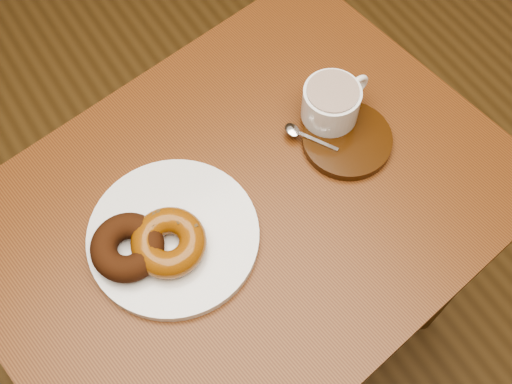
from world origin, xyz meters
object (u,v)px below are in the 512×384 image
cafe_table (246,236)px  coffee_cup (332,102)px  donut_plate (173,236)px  saucer (347,140)px

cafe_table → coffee_cup: (0.20, 0.06, 0.17)m
donut_plate → saucer: size_ratio=1.77×
cafe_table → coffee_cup: 0.27m
coffee_cup → donut_plate: bearing=-175.1°
donut_plate → coffee_cup: coffee_cup is taller
donut_plate → saucer: (0.31, -0.01, -0.00)m
cafe_table → saucer: size_ratio=6.18×
cafe_table → donut_plate: 0.17m
saucer → cafe_table: bearing=-178.7°
cafe_table → donut_plate: donut_plate is taller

